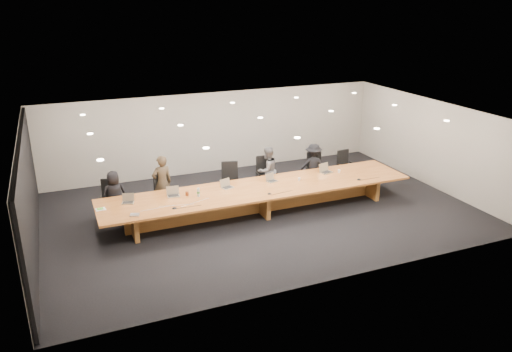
{
  "coord_description": "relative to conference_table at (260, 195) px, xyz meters",
  "views": [
    {
      "loc": [
        -5.15,
        -12.14,
        5.82
      ],
      "look_at": [
        0.0,
        0.3,
        1.0
      ],
      "focal_mm": 35.0,
      "sensor_mm": 36.0,
      "label": 1
    }
  ],
  "objects": [
    {
      "name": "laptop_b",
      "position": [
        -2.42,
        0.29,
        0.36
      ],
      "size": [
        0.36,
        0.28,
        0.26
      ],
      "primitive_type": null,
      "rotation": [
        0.0,
        0.0,
        -0.1
      ],
      "color": "tan",
      "rests_on": "conference_table"
    },
    {
      "name": "laptop_e",
      "position": [
        2.39,
        0.4,
        0.37
      ],
      "size": [
        0.41,
        0.34,
        0.28
      ],
      "primitive_type": null,
      "rotation": [
        0.0,
        0.0,
        0.24
      ],
      "color": "tan",
      "rests_on": "conference_table"
    },
    {
      "name": "chair_mid_left",
      "position": [
        -0.47,
        1.18,
        0.07
      ],
      "size": [
        0.73,
        0.73,
        1.18
      ],
      "primitive_type": null,
      "rotation": [
        0.0,
        0.0,
        -0.24
      ],
      "color": "black",
      "rests_on": "ground"
    },
    {
      "name": "back_wall",
      "position": [
        0.0,
        4.0,
        0.88
      ],
      "size": [
        12.0,
        0.02,
        2.8
      ],
      "primitive_type": "cube",
      "color": "beige",
      "rests_on": "ground"
    },
    {
      "name": "paper_cup_near",
      "position": [
        1.29,
        0.09,
        0.27
      ],
      "size": [
        0.08,
        0.08,
        0.09
      ],
      "primitive_type": "cone",
      "rotation": [
        0.0,
        0.0,
        0.14
      ],
      "color": "silver",
      "rests_on": "conference_table"
    },
    {
      "name": "paper_cup_far",
      "position": [
        2.74,
        0.25,
        0.28
      ],
      "size": [
        0.09,
        0.09,
        0.09
      ],
      "primitive_type": "cone",
      "rotation": [
        0.0,
        0.0,
        0.16
      ],
      "color": "silver",
      "rests_on": "conference_table"
    },
    {
      "name": "chair_mid_right",
      "position": [
        0.76,
        1.27,
        0.08
      ],
      "size": [
        0.64,
        0.64,
        1.2
      ],
      "primitive_type": null,
      "rotation": [
        0.0,
        0.0,
        -0.04
      ],
      "color": "black",
      "rests_on": "ground"
    },
    {
      "name": "water_bottle",
      "position": [
        -1.8,
        0.02,
        0.35
      ],
      "size": [
        0.1,
        0.1,
        0.24
      ],
      "primitive_type": "cylinder",
      "rotation": [
        0.0,
        0.0,
        0.36
      ],
      "color": "#AABAB4",
      "rests_on": "conference_table"
    },
    {
      "name": "person_b",
      "position": [
        -2.52,
        1.25,
        0.3
      ],
      "size": [
        0.65,
        0.48,
        1.64
      ],
      "primitive_type": "imported",
      "rotation": [
        0.0,
        0.0,
        3.29
      ],
      "color": "#372C1E",
      "rests_on": "ground"
    },
    {
      "name": "laptop_d",
      "position": [
        0.52,
        0.32,
        0.35
      ],
      "size": [
        0.35,
        0.3,
        0.24
      ],
      "primitive_type": null,
      "rotation": [
        0.0,
        0.0,
        0.29
      ],
      "color": "tan",
      "rests_on": "conference_table"
    },
    {
      "name": "conference_table",
      "position": [
        0.0,
        0.0,
        0.0
      ],
      "size": [
        9.0,
        1.8,
        0.75
      ],
      "color": "#9A5321",
      "rests_on": "ground"
    },
    {
      "name": "laptop_c",
      "position": [
        -0.86,
        0.33,
        0.36
      ],
      "size": [
        0.38,
        0.32,
        0.26
      ],
      "primitive_type": null,
      "rotation": [
        0.0,
        0.0,
        0.31
      ],
      "color": "#BEAF91",
      "rests_on": "conference_table"
    },
    {
      "name": "chair_left",
      "position": [
        -2.47,
        1.15,
        0.02
      ],
      "size": [
        0.68,
        0.68,
        1.09
      ],
      "primitive_type": null,
      "rotation": [
        0.0,
        0.0,
        0.27
      ],
      "color": "black",
      "rests_on": "ground"
    },
    {
      "name": "amber_mug",
      "position": [
        -2.07,
        0.21,
        0.29
      ],
      "size": [
        0.1,
        0.1,
        0.11
      ],
      "primitive_type": "cylinder",
      "rotation": [
        0.0,
        0.0,
        -0.13
      ],
      "color": "brown",
      "rests_on": "conference_table"
    },
    {
      "name": "mic_center",
      "position": [
        0.05,
        -0.55,
        0.24
      ],
      "size": [
        0.12,
        0.12,
        0.03
      ],
      "primitive_type": "cone",
      "rotation": [
        0.0,
        0.0,
        0.01
      ],
      "color": "black",
      "rests_on": "conference_table"
    },
    {
      "name": "left_wall_panel",
      "position": [
        -5.94,
        0.0,
        0.85
      ],
      "size": [
        0.08,
        7.84,
        2.74
      ],
      "primitive_type": "cube",
      "color": "black",
      "rests_on": "ground"
    },
    {
      "name": "mic_right",
      "position": [
        2.96,
        -0.53,
        0.25
      ],
      "size": [
        0.14,
        0.14,
        0.03
      ],
      "primitive_type": "cone",
      "rotation": [
        0.0,
        0.0,
        -0.06
      ],
      "color": "black",
      "rests_on": "conference_table"
    },
    {
      "name": "person_d",
      "position": [
        2.35,
        1.17,
        0.21
      ],
      "size": [
        1.08,
        0.86,
        1.47
      ],
      "primitive_type": "imported",
      "rotation": [
        0.0,
        0.0,
        2.76
      ],
      "color": "black",
      "rests_on": "ground"
    },
    {
      "name": "person_c",
      "position": [
        0.78,
        1.28,
        0.23
      ],
      "size": [
        0.88,
        0.78,
        1.51
      ],
      "primitive_type": "imported",
      "rotation": [
        0.0,
        0.0,
        3.48
      ],
      "color": "#58585A",
      "rests_on": "ground"
    },
    {
      "name": "ground",
      "position": [
        0.0,
        0.0,
        -0.52
      ],
      "size": [
        12.0,
        12.0,
        0.0
      ],
      "primitive_type": "plane",
      "color": "black",
      "rests_on": "ground"
    },
    {
      "name": "lime_gadget",
      "position": [
        -4.36,
        0.12,
        0.26
      ],
      "size": [
        0.15,
        0.09,
        0.02
      ],
      "primitive_type": "cube",
      "rotation": [
        0.0,
        0.0,
        0.07
      ],
      "color": "#50AE2E",
      "rests_on": "notepad"
    },
    {
      "name": "chair_far_right",
      "position": [
        3.68,
        1.31,
        0.0
      ],
      "size": [
        0.57,
        0.57,
        1.05
      ],
      "primitive_type": null,
      "rotation": [
        0.0,
        0.0,
        0.08
      ],
      "color": "black",
      "rests_on": "ground"
    },
    {
      "name": "chair_far_left",
      "position": [
        -4.02,
        1.17,
        0.04
      ],
      "size": [
        0.72,
        0.72,
        1.13
      ],
      "primitive_type": null,
      "rotation": [
        0.0,
        0.0,
        -0.32
      ],
      "color": "black",
      "rests_on": "ground"
    },
    {
      "name": "laptop_a",
      "position": [
        -3.64,
        0.28,
        0.35
      ],
      "size": [
        0.36,
        0.31,
        0.24
      ],
      "primitive_type": null,
      "rotation": [
        0.0,
        0.0,
        -0.31
      ],
      "color": "tan",
      "rests_on": "conference_table"
    },
    {
      "name": "person_a",
      "position": [
        -3.87,
        1.14,
        0.17
      ],
      "size": [
        0.71,
        0.5,
        1.38
      ],
      "primitive_type": "imported",
      "rotation": [
        0.0,
        0.0,
        3.24
      ],
      "color": "black",
      "rests_on": "ground"
    },
    {
      "name": "av_box",
      "position": [
        -3.61,
        -0.58,
        0.25
      ],
      "size": [
        0.26,
        0.23,
        0.03
      ],
      "primitive_type": "cube",
      "rotation": [
        0.0,
        0.0,
        -0.3
      ],
      "color": "silver",
      "rests_on": "conference_table"
    },
    {
      "name": "chair_right",
      "position": [
        2.44,
        1.19,
        0.05
      ],
      "size": [
        0.7,
        0.7,
        1.14
      ],
      "primitive_type": null,
      "rotation": [
        0.0,
        0.0,
        -0.23
      ],
      "color": "black",
      "rests_on": "ground"
    },
    {
      "name": "notepad",
      "position": [
        -4.35,
        0.12,
        0.24
      ],
      "size": [
        0.26,
        0.22,
        0.01
      ],
      "primitive_type": "cube",
      "rotation": [
        0.0,
        0.0,
        0.08
      ],
      "color": "white",
      "rests_on": "conference_table"
    },
    {
      "name": "mic_left",
      "position": [
        -2.6,
        -0.53,
        0.25
      ],
      "size": [
        0.17,
        0.17,
        0.03
      ],
      "primitive_type": "cone",
      "rotation": [
        0.0,
        0.0,
        0.38
      ],
      "color": "black",
      "rests_on": "conference_table"
    }
  ]
}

